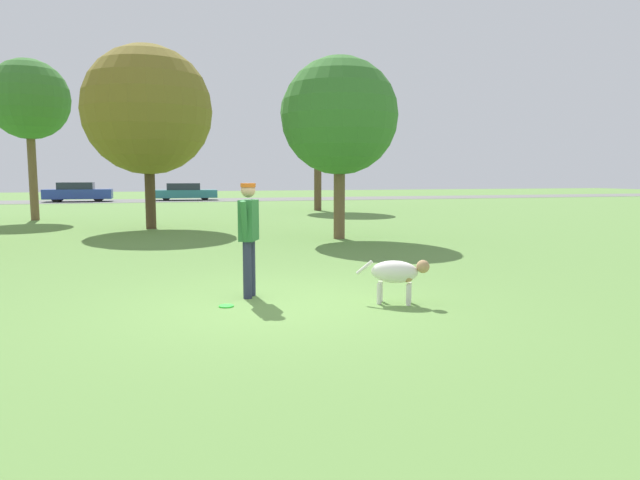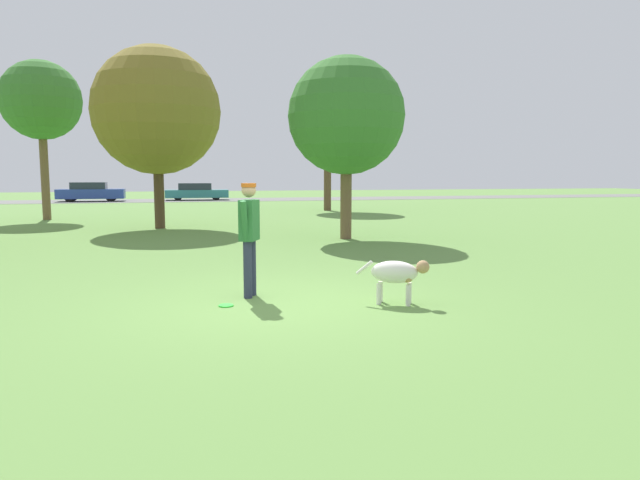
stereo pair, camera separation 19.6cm
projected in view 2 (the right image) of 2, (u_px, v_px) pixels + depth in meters
name	position (u px, v px, depth m)	size (l,w,h in m)	color
ground_plane	(272.00, 303.00, 8.25)	(120.00, 120.00, 0.00)	#608C42
far_road_strip	(188.00, 200.00, 42.20)	(120.00, 6.00, 0.01)	slate
person	(249.00, 230.00, 8.60)	(0.36, 0.63, 1.73)	#2D334C
dog	(397.00, 273.00, 8.17)	(0.99, 0.62, 0.65)	silver
frisbee	(226.00, 305.00, 8.08)	(0.22, 0.22, 0.02)	#33D838
tree_mid_center	(156.00, 111.00, 19.49)	(4.36, 4.36, 6.23)	#4C3826
tree_far_right	(328.00, 113.00, 29.42)	(3.87, 3.87, 7.01)	brown
tree_far_left	(41.00, 101.00, 23.24)	(3.21, 3.21, 6.50)	brown
tree_near_right	(346.00, 116.00, 16.27)	(3.36, 3.36, 5.21)	brown
parked_car_blue	(91.00, 192.00, 40.18)	(4.49, 1.79, 1.35)	#284293
parked_car_teal	(196.00, 192.00, 42.31)	(4.61, 1.94, 1.26)	teal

